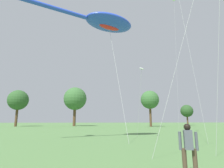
# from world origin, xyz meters

# --- Properties ---
(big_show_kite) EXTENTS (12.46, 6.67, 12.17)m
(big_show_kite) POSITION_xyz_m (-3.43, 14.48, 11.61)
(big_show_kite) COLOR blue
(big_show_kite) RESTS_ON ground
(person_grey_haired_man) EXTENTS (0.54, 0.47, 1.61)m
(person_grey_haired_man) POSITION_xyz_m (-1.64, 3.30, 0.93)
(person_grey_haired_man) COLOR #473828
(person_grey_haired_man) RESTS_ON ground
(small_kite_streamer_purple) EXTENTS (1.97, 1.92, 24.15)m
(small_kite_streamer_purple) POSITION_xyz_m (10.21, 25.96, 23.44)
(small_kite_streamer_purple) COLOR white
(small_kite_streamer_purple) RESTS_ON ground
(small_kite_triangle_green) EXTENTS (0.71, 2.52, 7.02)m
(small_kite_triangle_green) POSITION_xyz_m (0.26, 14.82, 6.69)
(small_kite_triangle_green) COLOR white
(small_kite_triangle_green) RESTS_ON ground
(tree_broad_distant) EXTENTS (5.95, 5.95, 10.71)m
(tree_broad_distant) POSITION_xyz_m (-26.44, 54.33, 7.67)
(tree_broad_distant) COLOR #513823
(tree_broad_distant) RESTS_ON ground
(tree_pine_center) EXTENTS (5.29, 5.29, 10.30)m
(tree_pine_center) POSITION_xyz_m (12.25, 48.39, 7.59)
(tree_pine_center) COLOR #513823
(tree_pine_center) RESTS_ON ground
(tree_oak_right) EXTENTS (4.40, 4.40, 7.31)m
(tree_oak_right) POSITION_xyz_m (29.72, 59.89, 5.08)
(tree_oak_right) COLOR #513823
(tree_oak_right) RESTS_ON ground
(tree_oak_left) EXTENTS (7.26, 7.26, 12.22)m
(tree_oak_left) POSITION_xyz_m (-9.85, 56.28, 8.53)
(tree_oak_left) COLOR #513823
(tree_oak_left) RESTS_ON ground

